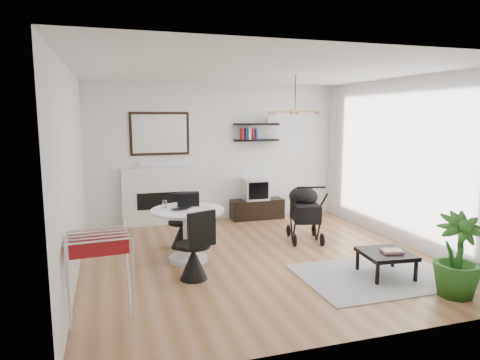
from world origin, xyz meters
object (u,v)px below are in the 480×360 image
object	(u,v)px
tv_console	(257,209)
dining_table	(188,227)
coffee_table	(386,255)
crt_tv	(255,189)
fireplace	(162,189)
potted_plant	(458,256)
stroller	(304,215)
drying_rack	(100,276)

from	to	relation	value
tv_console	dining_table	xyz separation A→B (m)	(-1.80, -2.11, 0.31)
coffee_table	crt_tv	bearing A→B (deg)	99.88
fireplace	potted_plant	xyz separation A→B (m)	(2.87, -4.37, -0.19)
dining_table	potted_plant	size ratio (longest dim) A/B	1.07
crt_tv	stroller	distance (m)	1.67
dining_table	crt_tv	bearing A→B (deg)	50.15
stroller	crt_tv	bearing A→B (deg)	114.47
fireplace	coffee_table	xyz separation A→B (m)	(2.47, -3.60, -0.39)
drying_rack	coffee_table	bearing A→B (deg)	-0.00
crt_tv	dining_table	world-z (taller)	crt_tv
tv_console	dining_table	size ratio (longest dim) A/B	1.02
tv_console	stroller	distance (m)	1.68
fireplace	stroller	size ratio (longest dim) A/B	2.14
fireplace	stroller	bearing A→B (deg)	-38.94
coffee_table	potted_plant	distance (m)	0.89
dining_table	stroller	xyz separation A→B (m)	(2.07, 0.47, -0.07)
tv_console	dining_table	bearing A→B (deg)	-130.49
crt_tv	potted_plant	size ratio (longest dim) A/B	0.50
coffee_table	potted_plant	bearing A→B (deg)	-62.64
drying_rack	potted_plant	xyz separation A→B (m)	(3.95, -0.52, -0.01)
coffee_table	potted_plant	world-z (taller)	potted_plant
potted_plant	dining_table	bearing A→B (deg)	142.25
dining_table	stroller	world-z (taller)	stroller
tv_console	dining_table	distance (m)	2.79
fireplace	coffee_table	bearing A→B (deg)	-55.59
dining_table	drying_rack	distance (m)	2.01
fireplace	coffee_table	distance (m)	4.38
drying_rack	stroller	world-z (taller)	stroller
tv_console	fireplace	bearing A→B (deg)	176.37
dining_table	tv_console	bearing A→B (deg)	49.51
drying_rack	potted_plant	distance (m)	3.98
crt_tv	dining_table	xyz separation A→B (m)	(-1.76, -2.11, -0.11)
drying_rack	stroller	distance (m)	3.87
tv_console	potted_plant	size ratio (longest dim) A/B	1.09
crt_tv	coffee_table	distance (m)	3.55
stroller	dining_table	bearing A→B (deg)	-153.53
crt_tv	dining_table	bearing A→B (deg)	-129.85
tv_console	crt_tv	world-z (taller)	crt_tv
drying_rack	potted_plant	bearing A→B (deg)	-11.56
stroller	coffee_table	bearing A→B (deg)	-67.45
drying_rack	fireplace	bearing A→B (deg)	70.31
dining_table	coffee_table	distance (m)	2.74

